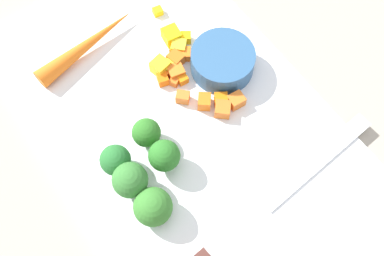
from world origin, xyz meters
The scene contains 29 objects.
ground_plane centered at (0.00, 0.00, 0.00)m, with size 4.00×4.00×0.00m, color #9D9386.
cutting_board centered at (0.00, 0.00, 0.01)m, with size 0.56×0.32×0.01m, color white.
prep_bowl centered at (0.05, -0.08, 0.03)m, with size 0.08×0.08×0.03m, color #2F5A89.
chef_knife centered at (-0.13, 0.04, 0.02)m, with size 0.05×0.33×0.02m.
whole_carrot centered at (0.17, 0.04, 0.02)m, with size 0.02×0.02×0.15m, color orange.
carrot_dice_0 centered at (0.08, -0.03, 0.02)m, with size 0.02×0.02×0.01m, color orange.
carrot_dice_1 centered at (0.07, -0.02, 0.02)m, with size 0.01×0.01×0.01m, color orange.
carrot_dice_2 centered at (0.00, -0.05, 0.02)m, with size 0.02×0.02×0.02m, color orange.
carrot_dice_3 centered at (0.06, -0.03, 0.02)m, with size 0.01×0.01×0.01m, color orange.
carrot_dice_4 centered at (0.09, -0.04, 0.02)m, with size 0.02×0.02×0.02m, color orange.
carrot_dice_5 centered at (0.04, -0.02, 0.02)m, with size 0.01×0.02×0.01m, color orange.
carrot_dice_6 centered at (0.10, -0.05, 0.02)m, with size 0.02×0.02×0.01m, color orange.
carrot_dice_7 centered at (0.02, -0.03, 0.02)m, with size 0.02×0.02×0.02m, color orange.
carrot_dice_8 centered at (0.01, -0.05, 0.02)m, with size 0.01×0.02×0.01m, color orange.
carrot_dice_9 centered at (0.09, -0.02, 0.02)m, with size 0.02×0.01×0.01m, color orange.
carrot_dice_10 centered at (0.00, -0.07, 0.02)m, with size 0.02×0.02×0.02m, color orange.
carrot_dice_11 centered at (0.08, -0.01, 0.02)m, with size 0.01×0.01×0.01m, color orange.
carrot_dice_12 centered at (0.09, -0.05, 0.02)m, with size 0.02×0.02×0.01m, color orange.
pepper_dice_0 centered at (0.09, -0.02, 0.02)m, with size 0.02×0.02×0.02m, color yellow.
pepper_dice_1 centered at (0.09, -0.03, 0.02)m, with size 0.02×0.02×0.01m, color yellow.
pepper_dice_2 centered at (0.13, -0.05, 0.02)m, with size 0.02×0.02×0.02m, color yellow.
pepper_dice_3 centered at (0.17, -0.06, 0.02)m, with size 0.01×0.01×0.01m, color yellow.
pepper_dice_4 centered at (0.11, -0.05, 0.02)m, with size 0.02×0.02×0.01m, color yellow.
pepper_dice_5 centered at (0.11, -0.07, 0.02)m, with size 0.01×0.01×0.01m, color yellow.
broccoli_floret_0 centered at (-0.02, 0.10, 0.04)m, with size 0.04×0.04×0.05m.
broccoli_floret_1 centered at (-0.02, 0.05, 0.04)m, with size 0.04×0.04×0.04m.
broccoli_floret_2 centered at (-0.06, 0.09, 0.03)m, with size 0.04×0.04×0.04m.
broccoli_floret_3 centered at (0.02, 0.05, 0.03)m, with size 0.03×0.03×0.04m.
broccoli_floret_4 centered at (0.01, 0.10, 0.03)m, with size 0.04×0.04×0.04m.
Camera 1 is at (-0.19, 0.13, 0.53)m, focal length 43.34 mm.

